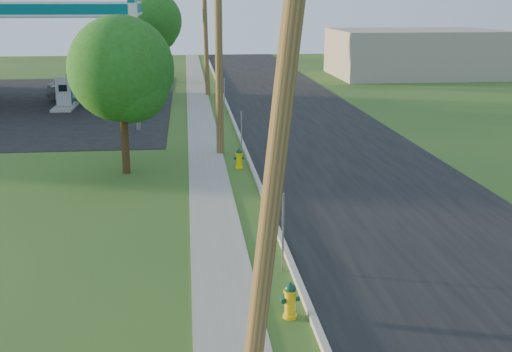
{
  "coord_description": "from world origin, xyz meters",
  "views": [
    {
      "loc": [
        -1.97,
        -10.31,
        6.45
      ],
      "look_at": [
        0.0,
        8.0,
        1.4
      ],
      "focal_mm": 45.0,
      "sensor_mm": 36.0,
      "label": 1
    }
  ],
  "objects_px": {
    "hydrant_near": "(290,300)",
    "hydrant_mid": "(239,159)",
    "tree_lot": "(153,23)",
    "price_pylon": "(133,22)",
    "tree_verge": "(124,73)",
    "fuel_pump_se": "(75,88)",
    "utility_pole_near": "(281,116)",
    "utility_pole_far": "(205,25)",
    "car_silver": "(82,89)",
    "utility_pole_mid": "(219,38)",
    "fuel_pump_ne": "(64,97)",
    "hydrant_far": "(220,108)"
  },
  "relations": [
    {
      "from": "car_silver",
      "to": "fuel_pump_se",
      "type": "bearing_deg",
      "value": 54.49
    },
    {
      "from": "tree_verge",
      "to": "tree_lot",
      "type": "bearing_deg",
      "value": 90.46
    },
    {
      "from": "utility_pole_mid",
      "to": "hydrant_near",
      "type": "xyz_separation_m",
      "value": [
        0.65,
        -15.22,
        -4.56
      ]
    },
    {
      "from": "utility_pole_near",
      "to": "hydrant_mid",
      "type": "relative_size",
      "value": 11.67
    },
    {
      "from": "car_silver",
      "to": "fuel_pump_ne",
      "type": "bearing_deg",
      "value": -170.35
    },
    {
      "from": "tree_verge",
      "to": "car_silver",
      "type": "relative_size",
      "value": 1.3
    },
    {
      "from": "fuel_pump_se",
      "to": "hydrant_mid",
      "type": "bearing_deg",
      "value": -64.23
    },
    {
      "from": "utility_pole_far",
      "to": "tree_verge",
      "type": "xyz_separation_m",
      "value": [
        -3.69,
        -21.0,
        -0.96
      ]
    },
    {
      "from": "tree_verge",
      "to": "price_pylon",
      "type": "bearing_deg",
      "value": 91.39
    },
    {
      "from": "price_pylon",
      "to": "utility_pole_near",
      "type": "bearing_deg",
      "value": -80.58
    },
    {
      "from": "utility_pole_mid",
      "to": "price_pylon",
      "type": "bearing_deg",
      "value": 125.34
    },
    {
      "from": "utility_pole_far",
      "to": "tree_lot",
      "type": "distance_m",
      "value": 9.11
    },
    {
      "from": "hydrant_near",
      "to": "hydrant_mid",
      "type": "bearing_deg",
      "value": 90.22
    },
    {
      "from": "fuel_pump_ne",
      "to": "tree_lot",
      "type": "height_order",
      "value": "tree_lot"
    },
    {
      "from": "tree_lot",
      "to": "hydrant_mid",
      "type": "height_order",
      "value": "tree_lot"
    },
    {
      "from": "utility_pole_near",
      "to": "car_silver",
      "type": "height_order",
      "value": "utility_pole_near"
    },
    {
      "from": "fuel_pump_se",
      "to": "utility_pole_mid",
      "type": "bearing_deg",
      "value": -62.37
    },
    {
      "from": "utility_pole_far",
      "to": "car_silver",
      "type": "bearing_deg",
      "value": -166.8
    },
    {
      "from": "utility_pole_near",
      "to": "utility_pole_far",
      "type": "xyz_separation_m",
      "value": [
        -0.0,
        36.0,
        0.0
      ]
    },
    {
      "from": "tree_lot",
      "to": "hydrant_mid",
      "type": "xyz_separation_m",
      "value": [
        4.53,
        -28.9,
        -4.29
      ]
    },
    {
      "from": "tree_lot",
      "to": "car_silver",
      "type": "height_order",
      "value": "tree_lot"
    },
    {
      "from": "fuel_pump_ne",
      "to": "hydrant_mid",
      "type": "relative_size",
      "value": 3.94
    },
    {
      "from": "hydrant_mid",
      "to": "tree_verge",
      "type": "bearing_deg",
      "value": -175.83
    },
    {
      "from": "price_pylon",
      "to": "tree_verge",
      "type": "relative_size",
      "value": 1.15
    },
    {
      "from": "utility_pole_far",
      "to": "utility_pole_mid",
      "type": "bearing_deg",
      "value": -90.0
    },
    {
      "from": "hydrant_near",
      "to": "hydrant_mid",
      "type": "distance_m",
      "value": 12.53
    },
    {
      "from": "utility_pole_mid",
      "to": "car_silver",
      "type": "bearing_deg",
      "value": 117.28
    },
    {
      "from": "tree_verge",
      "to": "hydrant_near",
      "type": "bearing_deg",
      "value": -70.42
    },
    {
      "from": "hydrant_mid",
      "to": "price_pylon",
      "type": "bearing_deg",
      "value": 118.82
    },
    {
      "from": "utility_pole_far",
      "to": "car_silver",
      "type": "relative_size",
      "value": 2.06
    },
    {
      "from": "utility_pole_mid",
      "to": "hydrant_far",
      "type": "bearing_deg",
      "value": 87.01
    },
    {
      "from": "car_silver",
      "to": "hydrant_mid",
      "type": "bearing_deg",
      "value": -133.53
    },
    {
      "from": "hydrant_far",
      "to": "fuel_pump_ne",
      "type": "bearing_deg",
      "value": 161.81
    },
    {
      "from": "fuel_pump_ne",
      "to": "tree_verge",
      "type": "xyz_separation_m",
      "value": [
        5.21,
        -16.0,
        3.12
      ]
    },
    {
      "from": "utility_pole_far",
      "to": "fuel_pump_ne",
      "type": "xyz_separation_m",
      "value": [
        -8.9,
        -5.0,
        -4.08
      ]
    },
    {
      "from": "tree_verge",
      "to": "utility_pole_near",
      "type": "bearing_deg",
      "value": -76.17
    },
    {
      "from": "utility_pole_mid",
      "to": "fuel_pump_ne",
      "type": "distance_m",
      "value": 16.31
    },
    {
      "from": "fuel_pump_ne",
      "to": "price_pylon",
      "type": "relative_size",
      "value": 0.47
    },
    {
      "from": "utility_pole_near",
      "to": "car_silver",
      "type": "xyz_separation_m",
      "value": [
        -8.28,
        34.06,
        -4.02
      ]
    },
    {
      "from": "fuel_pump_se",
      "to": "utility_pole_near",
      "type": "bearing_deg",
      "value": -75.73
    },
    {
      "from": "hydrant_near",
      "to": "hydrant_mid",
      "type": "xyz_separation_m",
      "value": [
        -0.05,
        12.53,
        0.0
      ]
    },
    {
      "from": "fuel_pump_ne",
      "to": "tree_lot",
      "type": "distance_m",
      "value": 14.66
    },
    {
      "from": "fuel_pump_ne",
      "to": "tree_lot",
      "type": "relative_size",
      "value": 0.44
    },
    {
      "from": "utility_pole_mid",
      "to": "tree_verge",
      "type": "height_order",
      "value": "utility_pole_mid"
    },
    {
      "from": "hydrant_near",
      "to": "hydrant_far",
      "type": "height_order",
      "value": "hydrant_far"
    },
    {
      "from": "hydrant_near",
      "to": "utility_pole_near",
      "type": "bearing_deg",
      "value": -103.18
    },
    {
      "from": "hydrant_far",
      "to": "tree_verge",
      "type": "bearing_deg",
      "value": -108.07
    },
    {
      "from": "hydrant_mid",
      "to": "fuel_pump_ne",
      "type": "bearing_deg",
      "value": 121.21
    },
    {
      "from": "hydrant_mid",
      "to": "hydrant_near",
      "type": "bearing_deg",
      "value": -89.78
    },
    {
      "from": "utility_pole_far",
      "to": "fuel_pump_se",
      "type": "relative_size",
      "value": 2.97
    }
  ]
}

